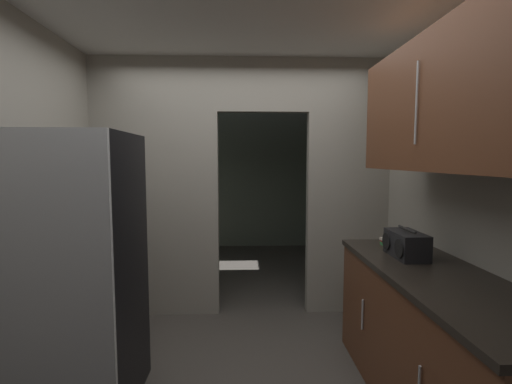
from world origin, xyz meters
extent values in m
cube|color=silver|center=(0.00, 0.43, 2.63)|extent=(3.41, 6.85, 0.06)
cube|color=#9E998C|center=(-0.88, 1.43, 1.30)|extent=(1.25, 0.12, 2.60)
cube|color=#9E998C|center=(1.09, 1.43, 1.30)|extent=(0.83, 0.12, 2.60)
cube|color=#9E998C|center=(0.21, 1.43, 2.34)|extent=(0.92, 0.12, 0.53)
cube|color=gray|center=(0.00, 4.38, 1.30)|extent=(3.01, 0.10, 2.60)
cube|color=gray|center=(-1.45, 2.90, 1.30)|extent=(0.10, 2.96, 2.60)
cube|color=gray|center=(1.45, 2.90, 1.30)|extent=(0.10, 2.96, 2.60)
cube|color=black|center=(-1.09, 0.02, 0.88)|extent=(0.76, 0.71, 1.76)
cube|color=#B7BABC|center=(-1.09, -0.35, 0.88)|extent=(0.76, 0.03, 1.76)
cube|color=brown|center=(1.18, -0.21, 0.44)|extent=(0.61, 1.92, 0.87)
cube|color=black|center=(1.18, -0.21, 0.89)|extent=(0.65, 1.92, 0.04)
cylinder|color=#B7BABC|center=(0.86, 0.21, 0.48)|extent=(0.01, 0.01, 0.22)
cube|color=brown|center=(1.18, -0.21, 1.92)|extent=(0.34, 1.73, 0.79)
cylinder|color=#B7BABC|center=(1.00, -0.21, 1.92)|extent=(0.01, 0.01, 0.47)
cube|color=black|center=(1.15, 0.18, 1.00)|extent=(0.19, 0.36, 0.18)
cylinder|color=#262626|center=(1.15, 0.18, 1.11)|extent=(0.02, 0.25, 0.02)
cylinder|color=black|center=(1.05, 0.07, 1.00)|extent=(0.01, 0.13, 0.13)
cylinder|color=black|center=(1.05, 0.28, 1.00)|extent=(0.01, 0.13, 0.13)
cube|color=#388C47|center=(1.17, 0.51, 0.92)|extent=(0.11, 0.13, 0.02)
cube|color=red|center=(1.17, 0.51, 0.94)|extent=(0.11, 0.16, 0.02)
cube|color=beige|center=(1.17, 0.51, 0.96)|extent=(0.14, 0.13, 0.02)
camera|label=1|loc=(-0.01, -2.29, 1.60)|focal=25.56mm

